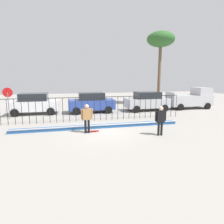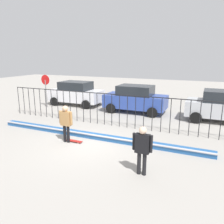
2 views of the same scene
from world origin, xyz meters
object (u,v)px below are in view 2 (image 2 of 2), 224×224
object	(u,v)px
skateboarder	(66,121)
skateboard	(74,141)
camera_operator	(142,146)
parked_car_white	(76,93)
parked_car_blue	(135,99)
parked_car_silver	(224,106)
stop_sign	(46,86)

from	to	relation	value
skateboarder	skateboard	distance (m)	1.04
camera_operator	skateboarder	bearing A→B (deg)	27.39
parked_car_white	parked_car_blue	size ratio (longest dim) A/B	1.00
parked_car_blue	parked_car_silver	distance (m)	5.61
parked_car_blue	camera_operator	bearing A→B (deg)	-71.71
skateboarder	parked_car_silver	bearing A→B (deg)	54.06
parked_car_silver	skateboarder	bearing A→B (deg)	-140.03
parked_car_white	stop_sign	bearing A→B (deg)	-133.54
parked_car_white	parked_car_silver	size ratio (longest dim) A/B	1.00
parked_car_white	parked_car_silver	bearing A→B (deg)	-0.02
camera_operator	parked_car_white	bearing A→B (deg)	0.30
parked_car_white	stop_sign	size ratio (longest dim) A/B	1.72
skateboarder	parked_car_blue	xyz separation A→B (m)	(1.11, 6.76, -0.07)
parked_car_white	stop_sign	distance (m)	2.40
skateboarder	stop_sign	xyz separation A→B (m)	(-5.72, 5.55, 0.58)
skateboarder	parked_car_white	xyz separation A→B (m)	(-4.03, 7.14, -0.07)
skateboarder	skateboard	world-z (taller)	skateboarder
skateboarder	camera_operator	xyz separation A→B (m)	(4.02, -1.44, -0.02)
parked_car_white	stop_sign	xyz separation A→B (m)	(-1.68, -1.59, 0.64)
parked_car_white	skateboarder	bearing A→B (deg)	-57.37
camera_operator	parked_car_blue	bearing A→B (deg)	-23.33
camera_operator	parked_car_white	xyz separation A→B (m)	(-8.05, 8.58, -0.04)
camera_operator	stop_sign	xyz separation A→B (m)	(-9.74, 6.99, 0.60)
parked_car_silver	stop_sign	world-z (taller)	stop_sign
skateboard	parked_car_white	world-z (taller)	parked_car_white
parked_car_white	parked_car_blue	distance (m)	5.16
skateboard	stop_sign	size ratio (longest dim) A/B	0.32
skateboarder	camera_operator	bearing A→B (deg)	-9.94
camera_operator	parked_car_white	size ratio (longest dim) A/B	0.39
skateboarder	skateboard	size ratio (longest dim) A/B	2.16
parked_car_silver	camera_operator	bearing A→B (deg)	-112.92
skateboarder	stop_sign	size ratio (longest dim) A/B	0.69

